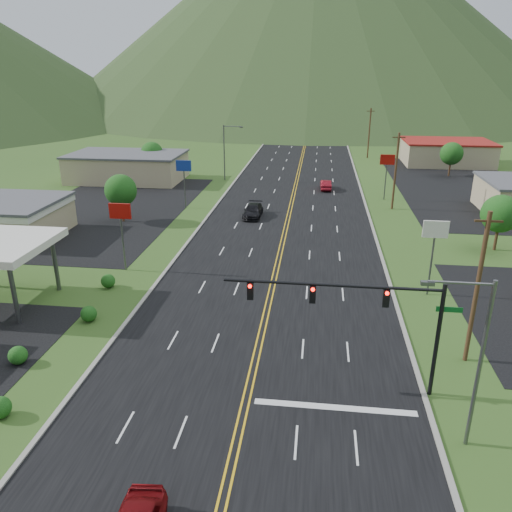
# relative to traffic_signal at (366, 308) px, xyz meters

# --- Properties ---
(traffic_signal) EXTENTS (13.10, 0.43, 7.00)m
(traffic_signal) POSITION_rel_traffic_signal_xyz_m (0.00, 0.00, 0.00)
(traffic_signal) COLOR black
(traffic_signal) RESTS_ON ground
(streetlight_east) EXTENTS (3.28, 0.25, 9.00)m
(streetlight_east) POSITION_rel_traffic_signal_xyz_m (4.70, -4.00, -0.15)
(streetlight_east) COLOR #59595E
(streetlight_east) RESTS_ON ground
(streetlight_west) EXTENTS (3.28, 0.25, 9.00)m
(streetlight_west) POSITION_rel_traffic_signal_xyz_m (-18.16, 56.00, -0.15)
(streetlight_west) COLOR #59595E
(streetlight_west) RESTS_ON ground
(building_west_far) EXTENTS (18.40, 11.40, 4.50)m
(building_west_far) POSITION_rel_traffic_signal_xyz_m (-34.48, 54.00, -3.07)
(building_west_far) COLOR tan
(building_west_far) RESTS_ON ground
(building_east_far) EXTENTS (16.40, 12.40, 4.50)m
(building_east_far) POSITION_rel_traffic_signal_xyz_m (21.52, 76.00, -3.07)
(building_east_far) COLOR tan
(building_east_far) RESTS_ON ground
(pole_sign_west_a) EXTENTS (2.00, 0.18, 6.40)m
(pole_sign_west_a) POSITION_rel_traffic_signal_xyz_m (-20.48, 16.00, -0.28)
(pole_sign_west_a) COLOR #59595E
(pole_sign_west_a) RESTS_ON ground
(pole_sign_west_b) EXTENTS (2.00, 0.18, 6.40)m
(pole_sign_west_b) POSITION_rel_traffic_signal_xyz_m (-20.48, 38.00, -0.28)
(pole_sign_west_b) COLOR #59595E
(pole_sign_west_b) RESTS_ON ground
(pole_sign_east_a) EXTENTS (2.00, 0.18, 6.40)m
(pole_sign_east_a) POSITION_rel_traffic_signal_xyz_m (6.52, 14.00, -0.28)
(pole_sign_east_a) COLOR #59595E
(pole_sign_east_a) RESTS_ON ground
(pole_sign_east_b) EXTENTS (2.00, 0.18, 6.40)m
(pole_sign_east_b) POSITION_rel_traffic_signal_xyz_m (6.52, 46.00, -0.28)
(pole_sign_east_b) COLOR #59595E
(pole_sign_east_b) RESTS_ON ground
(tree_west_a) EXTENTS (3.84, 3.84, 5.82)m
(tree_west_a) POSITION_rel_traffic_signal_xyz_m (-26.48, 31.00, -1.44)
(tree_west_a) COLOR #382314
(tree_west_a) RESTS_ON ground
(tree_west_b) EXTENTS (3.84, 3.84, 5.82)m
(tree_west_b) POSITION_rel_traffic_signal_xyz_m (-31.48, 58.00, -1.44)
(tree_west_b) COLOR #382314
(tree_west_b) RESTS_ON ground
(tree_east_a) EXTENTS (3.84, 3.84, 5.82)m
(tree_east_a) POSITION_rel_traffic_signal_xyz_m (15.52, 26.00, -1.44)
(tree_east_a) COLOR #382314
(tree_east_a) RESTS_ON ground
(tree_east_b) EXTENTS (3.84, 3.84, 5.82)m
(tree_east_b) POSITION_rel_traffic_signal_xyz_m (19.52, 64.00, -1.44)
(tree_east_b) COLOR #382314
(tree_east_b) RESTS_ON ground
(utility_pole_a) EXTENTS (1.60, 0.28, 10.00)m
(utility_pole_a) POSITION_rel_traffic_signal_xyz_m (7.02, 4.00, -0.20)
(utility_pole_a) COLOR #382314
(utility_pole_a) RESTS_ON ground
(utility_pole_b) EXTENTS (1.60, 0.28, 10.00)m
(utility_pole_b) POSITION_rel_traffic_signal_xyz_m (7.02, 41.00, -0.20)
(utility_pole_b) COLOR #382314
(utility_pole_b) RESTS_ON ground
(utility_pole_c) EXTENTS (1.60, 0.28, 10.00)m
(utility_pole_c) POSITION_rel_traffic_signal_xyz_m (7.02, 81.00, -0.20)
(utility_pole_c) COLOR #382314
(utility_pole_c) RESTS_ON ground
(utility_pole_d) EXTENTS (1.60, 0.28, 10.00)m
(utility_pole_d) POSITION_rel_traffic_signal_xyz_m (7.02, 121.00, -0.20)
(utility_pole_d) COLOR #382314
(utility_pole_d) RESTS_ON ground
(mountain_n) EXTENTS (220.00, 220.00, 85.00)m
(mountain_n) POSITION_rel_traffic_signal_xyz_m (-6.48, 206.00, 37.17)
(mountain_n) COLOR #243D1B
(mountain_n) RESTS_ON ground
(car_dark_mid) EXTENTS (2.23, 5.29, 1.52)m
(car_dark_mid) POSITION_rel_traffic_signal_xyz_m (-10.92, 34.86, -4.57)
(car_dark_mid) COLOR black
(car_dark_mid) RESTS_ON ground
(car_red_far) EXTENTS (1.74, 4.56, 1.48)m
(car_red_far) POSITION_rel_traffic_signal_xyz_m (-1.75, 51.09, -4.59)
(car_red_far) COLOR maroon
(car_red_far) RESTS_ON ground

